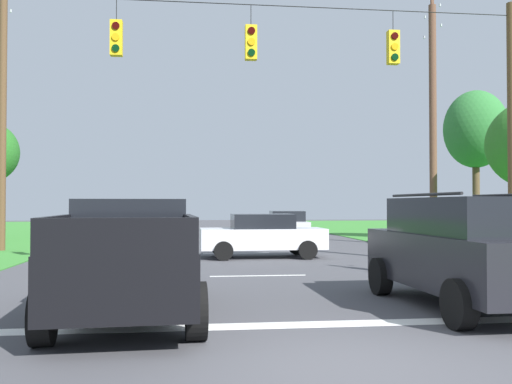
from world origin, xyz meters
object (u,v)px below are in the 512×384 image
(distant_car_crossing_white, at_px, (262,235))
(utility_pole_near_left, at_px, (3,119))
(tree_roadside_left, at_px, (476,130))
(suv_black, at_px, (466,249))
(overhead_signal_span, at_px, (253,118))
(distant_car_oncoming, at_px, (287,226))
(pickup_truck, at_px, (130,258))
(utility_pole_mid_right, at_px, (433,120))

(distant_car_crossing_white, relative_size, utility_pole_near_left, 0.40)
(tree_roadside_left, bearing_deg, distant_car_crossing_white, -148.42)
(suv_black, bearing_deg, overhead_signal_span, 118.87)
(distant_car_oncoming, bearing_deg, overhead_signal_span, -103.92)
(utility_pole_near_left, distance_m, tree_roadside_left, 21.96)
(overhead_signal_span, distance_m, suv_black, 7.31)
(suv_black, distance_m, distant_car_crossing_white, 10.24)
(distant_car_oncoming, relative_size, utility_pole_near_left, 0.40)
(distant_car_crossing_white, relative_size, tree_roadside_left, 0.57)
(suv_black, height_order, distant_car_oncoming, suv_black)
(overhead_signal_span, distance_m, distant_car_crossing_white, 5.49)
(distant_car_crossing_white, xyz_separation_m, utility_pole_near_left, (-9.95, 3.90, 4.48))
(suv_black, relative_size, utility_pole_near_left, 0.44)
(pickup_truck, relative_size, distant_car_crossing_white, 1.27)
(utility_pole_mid_right, bearing_deg, suv_black, -112.17)
(tree_roadside_left, bearing_deg, distant_car_oncoming, 172.59)
(distant_car_crossing_white, xyz_separation_m, utility_pole_mid_right, (8.16, 4.20, 4.80))
(overhead_signal_span, bearing_deg, suv_black, -61.13)
(distant_car_oncoming, bearing_deg, tree_roadside_left, -7.41)
(distant_car_oncoming, bearing_deg, utility_pole_mid_right, -36.17)
(suv_black, bearing_deg, distant_car_oncoming, 90.14)
(distant_car_oncoming, relative_size, tree_roadside_left, 0.58)
(pickup_truck, xyz_separation_m, distant_car_crossing_white, (3.53, 9.88, -0.18))
(suv_black, bearing_deg, utility_pole_near_left, 131.66)
(tree_roadside_left, bearing_deg, suv_black, -118.61)
(utility_pole_mid_right, bearing_deg, distant_car_crossing_white, -152.74)
(utility_pole_mid_right, distance_m, utility_pole_near_left, 18.11)
(utility_pole_mid_right, bearing_deg, utility_pole_near_left, -179.05)
(suv_black, distance_m, tree_roadside_left, 20.09)
(utility_pole_mid_right, bearing_deg, pickup_truck, -129.68)
(pickup_truck, distance_m, distant_car_crossing_white, 10.50)
(overhead_signal_span, height_order, suv_black, overhead_signal_span)
(distant_car_crossing_white, height_order, utility_pole_near_left, utility_pole_near_left)
(suv_black, height_order, distant_car_crossing_white, suv_black)
(suv_black, height_order, tree_roadside_left, tree_roadside_left)
(overhead_signal_span, relative_size, tree_roadside_left, 2.05)
(overhead_signal_span, height_order, distant_car_oncoming, overhead_signal_span)
(tree_roadside_left, bearing_deg, utility_pole_near_left, -171.29)
(distant_car_crossing_white, distance_m, tree_roadside_left, 14.62)
(distant_car_oncoming, xyz_separation_m, tree_roadside_left, (9.42, -1.22, 4.80))
(pickup_truck, xyz_separation_m, utility_pole_near_left, (-6.42, 13.79, 4.31))
(pickup_truck, xyz_separation_m, distant_car_oncoming, (5.87, 18.34, -0.18))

